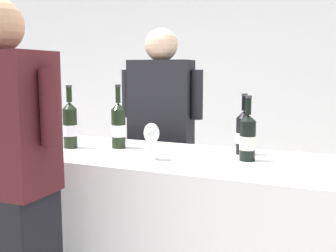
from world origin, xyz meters
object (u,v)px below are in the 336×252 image
Objects in this scene: wine_bottle_0 at (248,138)px; ice_bucket at (27,123)px; person_server at (162,156)px; wine_bottle_2 at (244,132)px; wine_bottle_1 at (118,125)px; wine_glass at (152,134)px; person_guest at (6,215)px; wine_bottle_5 at (70,125)px.

ice_bucket is (-1.41, 0.07, -0.01)m from wine_bottle_0.
wine_bottle_0 is at bearing -39.54° from person_server.
ice_bucket is (-1.36, -0.07, -0.01)m from wine_bottle_2.
wine_bottle_1 reaches higher than wine_bottle_0.
wine_bottle_1 is 1.98× the size of wine_glass.
person_server reaches higher than wine_bottle_1.
wine_bottle_0 is 1.12m from person_guest.
ice_bucket is 0.14× the size of person_server.
person_guest is (0.15, -0.64, -0.29)m from wine_bottle_5.
wine_bottle_0 is 0.97m from person_server.
wine_glass is at bearing -32.98° from wine_bottle_1.
wine_bottle_2 is at bearing 3.03° from ice_bucket.
wine_bottle_5 is 0.72m from person_guest.
wine_glass is 0.11× the size of person_guest.
wine_bottle_2 is 1.18m from person_guest.
ice_bucket is at bearing 127.15° from person_guest.
person_guest reaches higher than wine_bottle_0.
person_server is at bearing 140.46° from wine_bottle_0.
wine_bottle_0 is at bearing 3.94° from wine_bottle_5.
ice_bucket is (-0.69, 0.04, -0.03)m from wine_bottle_1.
person_server is (0.70, 0.52, -0.25)m from ice_bucket.
wine_bottle_1 is 1.01× the size of wine_bottle_5.
wine_bottle_0 is 0.46m from wine_glass.
wine_bottle_2 is at bearing 38.93° from wine_glass.
wine_glass is at bearing -9.41° from wine_bottle_5.
wine_bottle_5 is (-0.25, -0.10, 0.00)m from wine_bottle_1.
wine_bottle_0 is 0.89× the size of wine_bottle_5.
person_server is at bearing 111.15° from wine_glass.
wine_bottle_0 reaches higher than wine_glass.
person_guest is at bearing -97.11° from wine_bottle_1.
person_guest is (-0.39, -0.55, -0.28)m from wine_glass.
wine_bottle_5 is at bearing -111.39° from person_server.
wine_bottle_1 is at bearing 22.85° from wine_bottle_5.
wine_bottle_1 is 0.21× the size of person_guest.
person_server is at bearing 146.06° from wine_bottle_2.
wine_glass is at bearing -68.85° from person_server.
wine_bottle_5 is at bearing 170.59° from wine_glass.
wine_bottle_0 is at bearing -2.92° from wine_bottle_1.
person_guest reaches higher than wine_bottle_1.
person_server is (0.01, 0.56, -0.28)m from wine_bottle_1.
wine_bottle_1 is at bearing 82.89° from person_guest.
wine_glass is 0.73m from person_guest.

